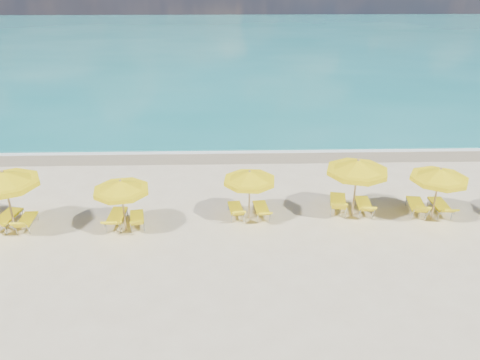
{
  "coord_description": "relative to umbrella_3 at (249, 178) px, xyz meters",
  "views": [
    {
      "loc": [
        -0.51,
        -16.4,
        9.4
      ],
      "look_at": [
        0.0,
        1.5,
        1.2
      ],
      "focal_mm": 35.0,
      "sensor_mm": 36.0,
      "label": 1
    }
  ],
  "objects": [
    {
      "name": "lounger_1_right",
      "position": [
        -8.78,
        -0.53,
        -1.62
      ],
      "size": [
        0.64,
        1.64,
        0.77
      ],
      "rotation": [
        0.0,
        0.0,
        0.06
      ],
      "color": "#A5A8AD",
      "rests_on": "ground"
    },
    {
      "name": "lounger_4_right",
      "position": [
        4.81,
        0.39,
        -1.61
      ],
      "size": [
        0.73,
        1.8,
        0.79
      ],
      "rotation": [
        0.0,
        0.0,
        -0.08
      ],
      "color": "#A5A8AD",
      "rests_on": "ground"
    },
    {
      "name": "umbrella_5",
      "position": [
        7.45,
        -0.26,
        0.12
      ],
      "size": [
        2.52,
        2.52,
        2.28
      ],
      "rotation": [
        0.0,
        0.0,
        -0.12
      ],
      "color": "tan",
      "rests_on": "ground"
    },
    {
      "name": "lounger_2_right",
      "position": [
        -4.47,
        -0.47,
        -1.63
      ],
      "size": [
        0.83,
        1.67,
        0.73
      ],
      "rotation": [
        0.0,
        0.0,
        0.19
      ],
      "color": "#A5A8AD",
      "rests_on": "ground"
    },
    {
      "name": "lounger_5_left",
      "position": [
        6.98,
        0.23,
        -1.6
      ],
      "size": [
        0.89,
        1.88,
        0.86
      ],
      "rotation": [
        0.0,
        0.0,
        -0.16
      ],
      "color": "#A5A8AD",
      "rests_on": "ground"
    },
    {
      "name": "wet_sand_band",
      "position": [
        -0.34,
        7.05,
        -1.83
      ],
      "size": [
        120.0,
        2.6,
        0.01
      ],
      "primitive_type": "cube",
      "color": "tan",
      "rests_on": "ground"
    },
    {
      "name": "lounger_4_left",
      "position": [
        3.76,
        0.57,
        -1.58
      ],
      "size": [
        1.02,
        2.03,
        0.93
      ],
      "rotation": [
        0.0,
        0.0,
        -0.19
      ],
      "color": "#A5A8AD",
      "rests_on": "ground"
    },
    {
      "name": "lounger_1_left",
      "position": [
        -9.61,
        -0.42,
        -1.59
      ],
      "size": [
        0.87,
        1.97,
        0.91
      ],
      "rotation": [
        0.0,
        0.0,
        -0.12
      ],
      "color": "#A5A8AD",
      "rests_on": "ground"
    },
    {
      "name": "whitecap_far",
      "position": [
        7.66,
        23.65,
        -1.83
      ],
      "size": [
        18.0,
        0.3,
        0.05
      ],
      "primitive_type": "cube",
      "color": "white",
      "rests_on": "ground"
    },
    {
      "name": "umbrella_3",
      "position": [
        0.0,
        0.0,
        0.0
      ],
      "size": [
        2.63,
        2.63,
        2.15
      ],
      "rotation": [
        0.0,
        0.0,
        0.29
      ],
      "color": "tan",
      "rests_on": "ground"
    },
    {
      "name": "umbrella_4",
      "position": [
        4.29,
        0.14,
        0.32
      ],
      "size": [
        2.72,
        2.72,
        2.52
      ],
      "rotation": [
        0.0,
        0.0,
        0.1
      ],
      "color": "tan",
      "rests_on": "ground"
    },
    {
      "name": "foam_line",
      "position": [
        -0.34,
        7.85,
        -1.83
      ],
      "size": [
        120.0,
        1.2,
        0.03
      ],
      "primitive_type": "cube",
      "color": "white",
      "rests_on": "ground"
    },
    {
      "name": "lounger_2_left",
      "position": [
        -5.29,
        -0.41,
        -1.6
      ],
      "size": [
        0.67,
        1.9,
        0.8
      ],
      "rotation": [
        0.0,
        0.0,
        -0.02
      ],
      "color": "#A5A8AD",
      "rests_on": "ground"
    },
    {
      "name": "umbrella_1",
      "position": [
        -9.16,
        -0.77,
        0.38
      ],
      "size": [
        2.68,
        2.68,
        2.6
      ],
      "rotation": [
        0.0,
        0.0,
        0.05
      ],
      "color": "tan",
      "rests_on": "ground"
    },
    {
      "name": "ground_plane",
      "position": [
        -0.34,
        -0.35,
        -1.83
      ],
      "size": [
        120.0,
        120.0,
        0.0
      ],
      "primitive_type": "plane",
      "color": "beige"
    },
    {
      "name": "lounger_5_right",
      "position": [
        7.97,
        0.2,
        -1.61
      ],
      "size": [
        0.66,
        1.84,
        0.76
      ],
      "rotation": [
        0.0,
        0.0,
        -0.04
      ],
      "color": "#A5A8AD",
      "rests_on": "ground"
    },
    {
      "name": "ocean",
      "position": [
        -0.34,
        47.65,
        -1.83
      ],
      "size": [
        120.0,
        80.0,
        0.3
      ],
      "primitive_type": "cube",
      "color": "#167C7F",
      "rests_on": "ground"
    },
    {
      "name": "umbrella_2",
      "position": [
        -4.87,
        -0.79,
        0.02
      ],
      "size": [
        2.55,
        2.55,
        2.17
      ],
      "rotation": [
        0.0,
        0.0,
        -0.22
      ],
      "color": "tan",
      "rests_on": "ground"
    },
    {
      "name": "lounger_3_right",
      "position": [
        0.51,
        0.17,
        -1.63
      ],
      "size": [
        0.72,
        1.73,
        0.7
      ],
      "rotation": [
        0.0,
        0.0,
        0.1
      ],
      "color": "#A5A8AD",
      "rests_on": "ground"
    },
    {
      "name": "whitecap_near",
      "position": [
        -6.34,
        16.65,
        -1.83
      ],
      "size": [
        14.0,
        0.36,
        0.05
      ],
      "primitive_type": "cube",
      "color": "white",
      "rests_on": "ground"
    },
    {
      "name": "lounger_3_left",
      "position": [
        -0.54,
        0.18,
        -1.63
      ],
      "size": [
        0.74,
        1.65,
        0.74
      ],
      "rotation": [
        0.0,
        0.0,
        0.13
      ],
      "color": "#A5A8AD",
      "rests_on": "ground"
    }
  ]
}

